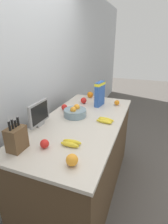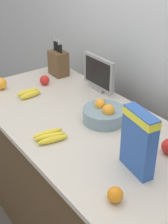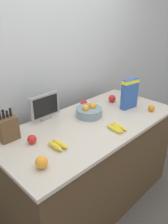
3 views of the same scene
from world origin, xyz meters
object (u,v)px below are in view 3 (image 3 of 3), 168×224
(banana_bunch_right, at_px, (117,128))
(apple_near_bananas, at_px, (84,103))
(apple_rightmost, at_px, (112,99))
(orange_near_bowl, at_px, (126,92))
(apple_front, at_px, (32,139))
(small_monitor, at_px, (45,107))
(orange_by_cereal, at_px, (151,108))
(fruit_bowl, at_px, (89,112))
(banana_bunch_left, at_px, (57,145))
(orange_front_right, at_px, (42,162))
(cereal_box, at_px, (130,93))
(apple_middle, at_px, (135,96))
(knife_block, at_px, (8,128))

(banana_bunch_right, relative_size, apple_near_bananas, 2.56)
(apple_rightmost, relative_size, orange_near_bowl, 0.92)
(apple_front, bearing_deg, orange_near_bowl, 3.72)
(apple_front, distance_m, apple_rightmost, 1.10)
(small_monitor, distance_m, apple_rightmost, 0.81)
(orange_near_bowl, bearing_deg, apple_rightmost, -179.69)
(apple_near_bananas, bearing_deg, orange_by_cereal, -54.73)
(banana_bunch_right, height_order, orange_by_cereal, orange_by_cereal)
(fruit_bowl, distance_m, banana_bunch_left, 0.59)
(orange_front_right, bearing_deg, banana_bunch_left, 26.65)
(small_monitor, distance_m, apple_front, 0.42)
(apple_near_bananas, bearing_deg, orange_front_right, -150.38)
(banana_bunch_left, height_order, apple_near_bananas, apple_near_bananas)
(apple_rightmost, bearing_deg, orange_near_bowl, 0.31)
(cereal_box, relative_size, banana_bunch_left, 1.89)
(banana_bunch_right, relative_size, orange_by_cereal, 2.76)
(cereal_box, height_order, fruit_bowl, cereal_box)
(apple_middle, height_order, apple_near_bananas, apple_near_bananas)
(cereal_box, xyz_separation_m, banana_bunch_left, (-0.99, -0.05, -0.15))
(fruit_bowl, height_order, banana_bunch_right, fruit_bowl)
(apple_middle, bearing_deg, knife_block, 171.34)
(apple_middle, xyz_separation_m, orange_front_right, (-1.48, -0.25, 0.01))
(fruit_bowl, xyz_separation_m, apple_rightmost, (0.44, 0.06, -0.01))
(banana_bunch_right, bearing_deg, orange_by_cereal, -1.69)
(cereal_box, height_order, orange_front_right, cereal_box)
(apple_front, distance_m, orange_near_bowl, 1.38)
(apple_front, xyz_separation_m, orange_front_right, (-0.12, -0.29, 0.01))
(orange_near_bowl, bearing_deg, fruit_bowl, -174.70)
(orange_by_cereal, bearing_deg, fruit_bowl, 144.75)
(banana_bunch_left, height_order, orange_near_bowl, orange_near_bowl)
(fruit_bowl, bearing_deg, apple_middle, -5.05)
(cereal_box, relative_size, orange_by_cereal, 4.56)
(fruit_bowl, bearing_deg, banana_bunch_right, -94.00)
(knife_block, xyz_separation_m, banana_bunch_left, (0.20, -0.37, -0.08))
(banana_bunch_left, relative_size, apple_rightmost, 2.03)
(apple_rightmost, bearing_deg, apple_front, -175.43)
(fruit_bowl, xyz_separation_m, banana_bunch_right, (-0.02, -0.36, -0.03))
(banana_bunch_left, distance_m, orange_by_cereal, 1.10)
(banana_bunch_left, distance_m, apple_middle, 1.27)
(apple_middle, distance_m, orange_front_right, 1.50)
(cereal_box, bearing_deg, orange_by_cereal, -57.22)
(cereal_box, distance_m, fruit_bowl, 0.48)
(banana_bunch_right, relative_size, orange_front_right, 2.21)
(apple_middle, relative_size, apple_front, 1.00)
(banana_bunch_right, height_order, orange_near_bowl, orange_near_bowl)
(banana_bunch_left, height_order, banana_bunch_right, banana_bunch_left)
(banana_bunch_left, xyz_separation_m, apple_rightmost, (1.00, 0.27, 0.02))
(orange_front_right, bearing_deg, apple_middle, 9.70)
(orange_near_bowl, height_order, orange_front_right, orange_near_bowl)
(knife_block, height_order, orange_by_cereal, knife_block)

